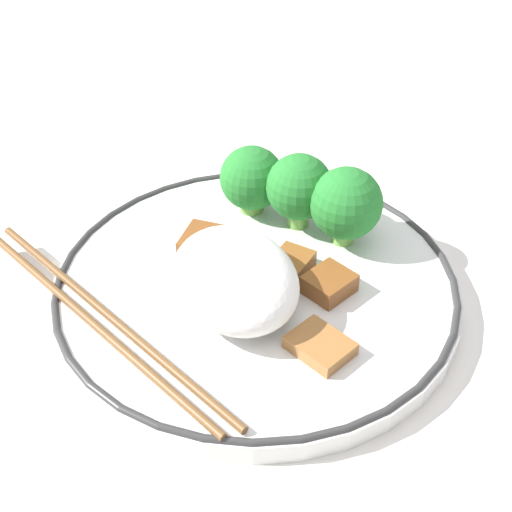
{
  "coord_description": "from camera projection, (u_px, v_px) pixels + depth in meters",
  "views": [
    {
      "loc": [
        0.33,
        -0.13,
        0.32
      ],
      "look_at": [
        0.0,
        0.0,
        0.03
      ],
      "focal_mm": 50.0,
      "sensor_mm": 36.0,
      "label": 1
    }
  ],
  "objects": [
    {
      "name": "chopsticks",
      "position": [
        99.0,
        318.0,
        0.43
      ],
      "size": [
        0.23,
        0.11,
        0.01
      ],
      "color": "brown",
      "rests_on": "plate"
    },
    {
      "name": "broccoli_back_right",
      "position": [
        252.0,
        179.0,
        0.51
      ],
      "size": [
        0.05,
        0.05,
        0.05
      ],
      "color": "#72AD4C",
      "rests_on": "plate"
    },
    {
      "name": "ground_plane",
      "position": [
        256.0,
        295.0,
        0.47
      ],
      "size": [
        3.0,
        3.0,
        0.0
      ],
      "primitive_type": "plane",
      "color": "silver"
    },
    {
      "name": "meat_near_left",
      "position": [
        329.0,
        284.0,
        0.45
      ],
      "size": [
        0.03,
        0.04,
        0.01
      ],
      "color": "brown",
      "rests_on": "plate"
    },
    {
      "name": "broccoli_back_left",
      "position": [
        346.0,
        204.0,
        0.48
      ],
      "size": [
        0.05,
        0.05,
        0.06
      ],
      "color": "#72AD4C",
      "rests_on": "plate"
    },
    {
      "name": "meat_near_front",
      "position": [
        320.0,
        346.0,
        0.41
      ],
      "size": [
        0.04,
        0.04,
        0.01
      ],
      "color": "#9E6633",
      "rests_on": "plate"
    },
    {
      "name": "rice_mound",
      "position": [
        235.0,
        278.0,
        0.44
      ],
      "size": [
        0.1,
        0.08,
        0.04
      ],
      "color": "white",
      "rests_on": "plate"
    },
    {
      "name": "broccoli_back_center",
      "position": [
        299.0,
        188.0,
        0.49
      ],
      "size": [
        0.05,
        0.05,
        0.06
      ],
      "color": "#72AD4C",
      "rests_on": "plate"
    },
    {
      "name": "plate",
      "position": [
        256.0,
        286.0,
        0.47
      ],
      "size": [
        0.27,
        0.27,
        0.02
      ],
      "color": "white",
      "rests_on": "ground_plane"
    },
    {
      "name": "meat_near_back",
      "position": [
        291.0,
        263.0,
        0.47
      ],
      "size": [
        0.04,
        0.04,
        0.01
      ],
      "color": "brown",
      "rests_on": "plate"
    },
    {
      "name": "meat_near_right",
      "position": [
        203.0,
        243.0,
        0.49
      ],
      "size": [
        0.04,
        0.04,
        0.01
      ],
      "color": "brown",
      "rests_on": "plate"
    }
  ]
}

